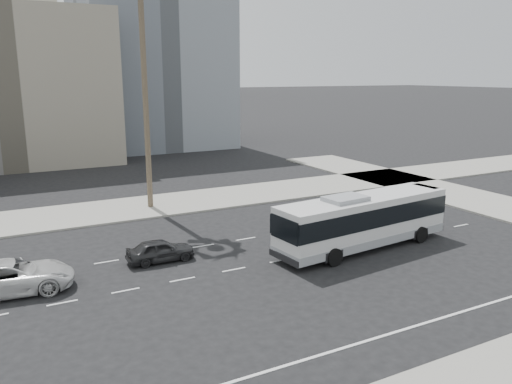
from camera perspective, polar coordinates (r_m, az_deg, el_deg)
ground at (r=29.80m, az=2.76°, el=-7.71°), size 700.00×700.00×0.00m
sidewalk_north at (r=43.23m, az=-7.72°, el=-1.07°), size 120.00×7.00×0.15m
midrise_beige_west at (r=68.99m, az=-26.42°, el=10.47°), size 24.00×18.00×18.00m
midrise_gray_center at (r=79.16m, az=-11.87°, el=14.61°), size 20.00×20.00×26.00m
civic_tower at (r=275.66m, az=-26.45°, el=17.71°), size 42.00×42.00×129.00m
highrise_right at (r=261.89m, az=-15.39°, el=18.04°), size 26.00×26.00×70.00m
highrise_far at (r=296.80m, az=-11.76°, el=16.63°), size 22.00×22.00×60.00m
city_bus at (r=32.03m, az=11.97°, el=-3.02°), size 12.41×3.95×3.51m
car_a at (r=29.99m, az=-10.69°, el=-6.45°), size 1.67×3.92×1.32m
car_b at (r=28.10m, az=-25.83°, el=-8.59°), size 3.30×6.20×1.66m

